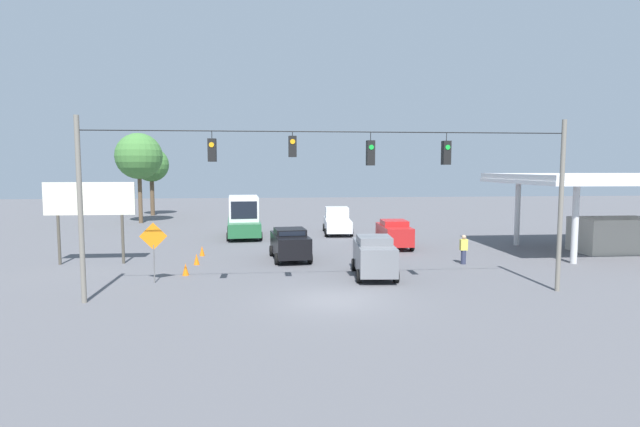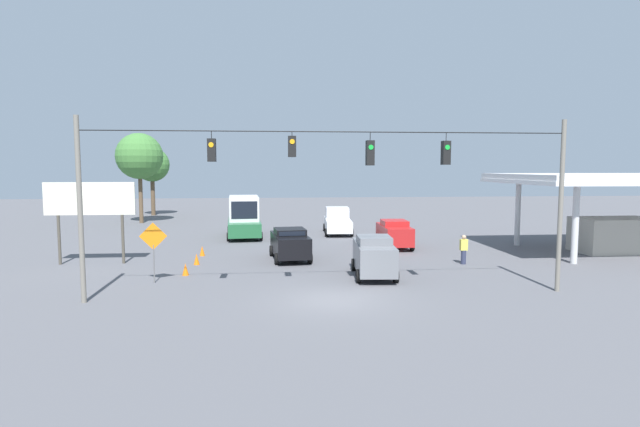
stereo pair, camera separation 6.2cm
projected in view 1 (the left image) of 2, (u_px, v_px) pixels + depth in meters
The scene contains 16 objects.
ground_plane at pixel (333, 300), 20.28m from camera, with size 140.00×140.00×0.00m, color #56565B.
overhead_signal_span at pixel (333, 182), 20.41m from camera, with size 20.08×0.38×7.41m.
sedan_red_oncoming_far at pixel (394, 233), 33.54m from camera, with size 2.08×4.30×1.86m.
sedan_black_withflow_mid at pixel (290, 243), 29.14m from camera, with size 2.44×4.43×1.83m.
sedan_grey_crossing_near at pixel (374, 255), 24.63m from camera, with size 2.23×4.37×2.01m.
pickup_truck_white_oncoming_deep at pixel (337, 222), 40.81m from camera, with size 2.46×5.47×2.12m.
box_truck_green_withflow_far at pixel (244, 217), 38.70m from camera, with size 2.95×6.29×3.17m.
traffic_cone_nearest at pixel (186, 269), 24.91m from camera, with size 0.33×0.33×0.61m, color orange.
traffic_cone_second at pixel (197, 259), 27.65m from camera, with size 0.33×0.33×0.61m, color orange.
traffic_cone_third at pixel (202, 251), 30.44m from camera, with size 0.33×0.33×0.61m, color orange.
gas_station at pixel (617, 195), 31.49m from camera, with size 13.87×9.55×4.98m.
roadside_billboard at pixel (90, 203), 27.58m from camera, with size 4.89×0.16×4.57m.
work_zone_sign at pixel (153, 241), 23.11m from camera, with size 1.27×0.06×2.84m.
pedestrian at pixel (464, 250), 27.82m from camera, with size 0.40×0.28×1.64m.
tree_horizon_left at pixel (151, 165), 55.89m from camera, with size 3.84×3.84×7.64m.
tree_horizon_right at pixel (139, 156), 47.94m from camera, with size 4.43×4.43×8.70m.
Camera 1 is at (2.44, 19.73, 5.37)m, focal length 28.00 mm.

